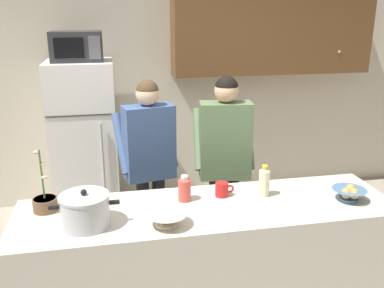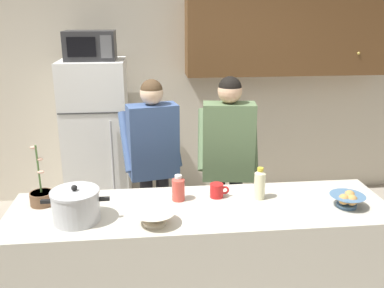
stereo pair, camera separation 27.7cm
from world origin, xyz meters
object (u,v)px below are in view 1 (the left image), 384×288
(bottle_near_edge, at_px, (264,181))
(refrigerator, at_px, (85,143))
(person_near_pot, at_px, (149,153))
(potted_orchid, at_px, (45,202))
(person_by_sink, at_px, (225,151))
(empty_bowl, at_px, (167,218))
(bottle_mid_counter, at_px, (185,188))
(microwave, at_px, (77,46))
(cooking_pot, at_px, (85,210))
(bread_bowl, at_px, (349,193))
(coffee_mug, at_px, (222,189))

(bottle_near_edge, bearing_deg, refrigerator, 125.69)
(person_near_pot, height_order, potted_orchid, person_near_pot)
(potted_orchid, bearing_deg, person_by_sink, 25.07)
(refrigerator, height_order, person_near_pot, refrigerator)
(empty_bowl, xyz_separation_m, bottle_near_edge, (0.70, 0.28, 0.06))
(person_by_sink, distance_m, empty_bowl, 1.15)
(person_by_sink, height_order, empty_bowl, person_by_sink)
(refrigerator, relative_size, person_near_pot, 1.03)
(bottle_mid_counter, bearing_deg, potted_orchid, 178.41)
(person_by_sink, bearing_deg, microwave, 138.23)
(potted_orchid, bearing_deg, cooking_pot, -43.52)
(bread_bowl, distance_m, empty_bowl, 1.24)
(coffee_mug, distance_m, bread_bowl, 0.84)
(microwave, bearing_deg, person_near_pot, -57.80)
(coffee_mug, height_order, bread_bowl, bread_bowl)
(bread_bowl, xyz_separation_m, empty_bowl, (-1.23, -0.10, -0.00))
(coffee_mug, bearing_deg, potted_orchid, 179.72)
(cooking_pot, bearing_deg, microwave, 92.95)
(potted_orchid, bearing_deg, bottle_near_edge, -2.31)
(bottle_near_edge, bearing_deg, coffee_mug, 169.40)
(person_by_sink, relative_size, cooking_pot, 4.10)
(empty_bowl, bearing_deg, coffee_mug, 38.04)
(potted_orchid, bearing_deg, bottle_mid_counter, -1.59)
(bread_bowl, bearing_deg, person_near_pot, 140.29)
(person_by_sink, height_order, bottle_near_edge, person_by_sink)
(refrigerator, relative_size, bottle_mid_counter, 9.37)
(microwave, xyz_separation_m, bread_bowl, (1.79, -1.92, -0.83))
(person_by_sink, height_order, bread_bowl, person_by_sink)
(bottle_mid_counter, bearing_deg, bottle_near_edge, -3.47)
(microwave, bearing_deg, bottle_near_edge, -53.97)
(microwave, relative_size, bread_bowl, 2.14)
(bottle_near_edge, bearing_deg, potted_orchid, 177.69)
(bottle_mid_counter, bearing_deg, cooking_pot, -160.57)
(microwave, distance_m, person_near_pot, 1.34)
(person_by_sink, distance_m, potted_orchid, 1.48)
(empty_bowl, distance_m, potted_orchid, 0.80)
(refrigerator, height_order, cooking_pot, refrigerator)
(person_by_sink, relative_size, coffee_mug, 12.52)
(potted_orchid, bearing_deg, coffee_mug, -0.28)
(coffee_mug, distance_m, potted_orchid, 1.15)
(coffee_mug, distance_m, bottle_near_edge, 0.29)
(refrigerator, relative_size, bottle_near_edge, 7.54)
(refrigerator, relative_size, bread_bowl, 7.40)
(coffee_mug, relative_size, bread_bowl, 0.58)
(empty_bowl, xyz_separation_m, potted_orchid, (-0.72, 0.34, 0.01))
(person_by_sink, bearing_deg, coffee_mug, -106.93)
(bread_bowl, distance_m, potted_orchid, 1.97)
(cooking_pot, bearing_deg, person_near_pot, 65.16)
(person_by_sink, bearing_deg, empty_bowl, -122.67)
(person_near_pot, distance_m, potted_orchid, 1.06)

